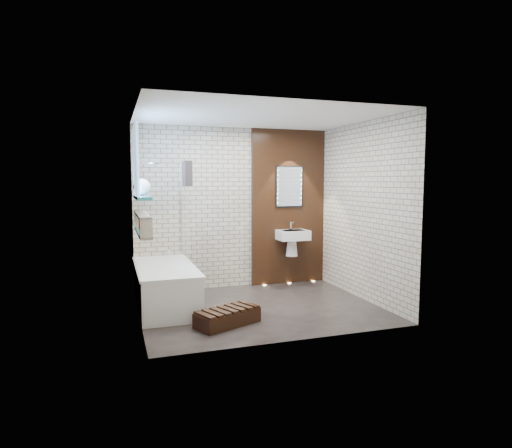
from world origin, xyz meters
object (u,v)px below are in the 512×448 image
object	(u,v)px
bath_screen	(185,212)
washbasin	(293,239)
led_mirror	(289,187)
walnut_step	(227,318)
bathtub	(165,286)

from	to	relation	value
bath_screen	washbasin	bearing A→B (deg)	5.78
led_mirror	walnut_step	size ratio (longest dim) A/B	0.89
led_mirror	walnut_step	distance (m)	2.84
washbasin	led_mirror	distance (m)	0.88
bathtub	bath_screen	size ratio (longest dim) A/B	1.24
bathtub	led_mirror	xyz separation A→B (m)	(2.17, 0.78, 1.36)
walnut_step	led_mirror	bearing A→B (deg)	49.09
bathtub	led_mirror	bearing A→B (deg)	19.78
led_mirror	bath_screen	bearing A→B (deg)	-169.34
bathtub	walnut_step	bearing A→B (deg)	-58.16
bathtub	washbasin	distance (m)	2.32
led_mirror	walnut_step	world-z (taller)	led_mirror
bathtub	washbasin	world-z (taller)	washbasin
washbasin	led_mirror	bearing A→B (deg)	90.00
led_mirror	walnut_step	xyz separation A→B (m)	(-1.55, -1.79, -1.56)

